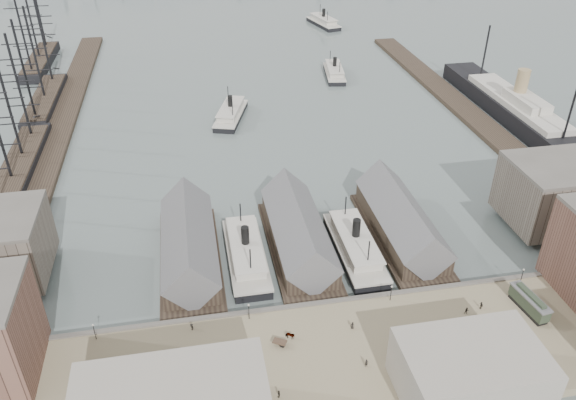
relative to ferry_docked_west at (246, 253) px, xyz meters
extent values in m
plane|color=#54615F|center=(13.00, -14.34, -2.42)|extent=(900.00, 900.00, 0.00)
cube|color=#857759|center=(13.00, -34.34, -1.42)|extent=(180.00, 30.00, 2.00)
cube|color=#59544C|center=(13.00, -19.54, -1.27)|extent=(180.00, 1.20, 2.30)
cube|color=#2D231C|center=(-55.00, 85.66, -1.62)|extent=(10.00, 220.00, 1.60)
cube|color=#2D231C|center=(91.00, 75.66, -1.62)|extent=(10.00, 180.00, 1.60)
cube|color=#2D231C|center=(-13.00, 1.66, -1.82)|extent=(14.00, 42.00, 1.20)
cube|color=#2D231C|center=(-13.00, 2.66, 1.28)|extent=(12.00, 36.00, 5.00)
cube|color=#59595B|center=(-13.00, 2.66, 3.88)|extent=(12.60, 37.00, 12.60)
cube|color=#2D231C|center=(13.00, 1.66, -1.82)|extent=(14.00, 42.00, 1.20)
cube|color=#2D231C|center=(13.00, 2.66, 1.28)|extent=(12.00, 36.00, 5.00)
cube|color=#59595B|center=(13.00, 2.66, 3.88)|extent=(12.60, 37.00, 12.60)
cube|color=#2D231C|center=(39.00, 1.66, -1.82)|extent=(14.00, 42.00, 1.20)
cube|color=#2D231C|center=(39.00, 2.66, 1.28)|extent=(12.00, 36.00, 5.00)
cube|color=#59595B|center=(39.00, 2.66, 3.88)|extent=(12.60, 37.00, 12.60)
cube|color=#60564C|center=(81.00, 0.66, 7.08)|extent=(28.00, 20.00, 15.00)
cube|color=gray|center=(33.00, -46.34, 4.58)|extent=(24.00, 16.00, 10.00)
cylinder|color=black|center=(-32.00, -21.34, 1.38)|extent=(0.16, 0.16, 3.60)
sphere|color=beige|center=(-32.00, -21.34, 3.28)|extent=(0.44, 0.44, 0.44)
cylinder|color=black|center=(-2.00, -21.34, 1.38)|extent=(0.16, 0.16, 3.60)
sphere|color=beige|center=(-2.00, -21.34, 3.28)|extent=(0.44, 0.44, 0.44)
cylinder|color=black|center=(28.00, -21.34, 1.38)|extent=(0.16, 0.16, 3.60)
sphere|color=beige|center=(28.00, -21.34, 3.28)|extent=(0.44, 0.44, 0.44)
cylinder|color=black|center=(58.00, -21.34, 1.38)|extent=(0.16, 0.16, 3.60)
sphere|color=beige|center=(58.00, -21.34, 3.28)|extent=(0.44, 0.44, 0.44)
cube|color=black|center=(0.00, 0.00, -1.49)|extent=(8.26, 28.92, 1.86)
cube|color=beige|center=(0.00, 0.00, -0.15)|extent=(8.68, 28.92, 0.52)
cube|color=beige|center=(0.00, 0.00, 1.30)|extent=(6.71, 20.66, 2.27)
cube|color=beige|center=(0.00, 0.00, 2.74)|extent=(7.23, 22.72, 0.41)
cylinder|color=black|center=(0.00, 0.00, 5.02)|extent=(1.86, 1.86, 4.65)
cylinder|color=black|center=(0.00, 9.29, 4.81)|extent=(0.31, 0.31, 6.20)
cylinder|color=black|center=(0.00, -9.29, 4.81)|extent=(0.31, 0.31, 6.20)
cube|color=black|center=(26.00, -1.99, -1.48)|extent=(8.36, 29.25, 1.88)
cube|color=beige|center=(26.00, -1.99, -0.12)|extent=(8.77, 29.25, 0.52)
cube|color=beige|center=(26.00, -1.99, 1.34)|extent=(6.79, 20.89, 2.30)
cube|color=beige|center=(26.00, -1.99, 2.80)|extent=(7.31, 22.98, 0.42)
cylinder|color=black|center=(26.00, -1.99, 5.10)|extent=(1.88, 1.88, 4.70)
cylinder|color=black|center=(26.00, 7.41, 4.89)|extent=(0.31, 0.31, 6.27)
cylinder|color=black|center=(26.00, -11.39, 4.89)|extent=(0.31, 0.31, 6.27)
cube|color=black|center=(4.85, 83.88, -1.58)|extent=(14.98, 27.10, 1.68)
cube|color=beige|center=(4.85, 83.88, -0.37)|extent=(15.33, 27.21, 0.47)
cube|color=beige|center=(4.85, 83.88, 0.93)|extent=(11.40, 19.58, 2.05)
cube|color=beige|center=(4.85, 83.88, 2.23)|extent=(12.40, 21.49, 0.37)
cylinder|color=black|center=(4.85, 83.88, 4.28)|extent=(1.68, 1.68, 4.19)
cylinder|color=black|center=(4.85, 92.26, 4.10)|extent=(0.28, 0.28, 5.59)
cylinder|color=black|center=(4.85, 75.50, 4.10)|extent=(0.28, 0.28, 5.59)
cube|color=black|center=(53.07, 120.46, -1.63)|extent=(10.56, 25.49, 1.59)
cube|color=beige|center=(53.07, 120.46, -0.48)|extent=(10.91, 25.54, 0.44)
cube|color=beige|center=(53.07, 120.46, 0.76)|extent=(8.23, 18.30, 1.94)
cube|color=beige|center=(53.07, 120.46, 1.99)|extent=(8.92, 20.12, 0.35)
cylinder|color=black|center=(53.07, 120.46, 3.94)|extent=(1.59, 1.59, 3.97)
cylinder|color=black|center=(53.07, 128.41, 3.76)|extent=(0.26, 0.26, 5.30)
cylinder|color=black|center=(53.07, 112.51, 3.76)|extent=(0.26, 0.26, 5.30)
cube|color=black|center=(68.00, 201.15, -1.54)|extent=(13.97, 28.32, 1.75)
cube|color=beige|center=(68.00, 201.15, -0.28)|extent=(14.34, 28.41, 0.49)
cube|color=beige|center=(68.00, 201.15, 1.08)|extent=(10.72, 20.41, 2.14)
cube|color=beige|center=(68.00, 201.15, 2.45)|extent=(11.65, 22.41, 0.39)
cylinder|color=black|center=(68.00, 201.15, 4.59)|extent=(1.75, 1.75, 4.38)
cylinder|color=black|center=(68.00, 209.91, 4.39)|extent=(0.29, 0.29, 5.84)
cylinder|color=black|center=(68.00, 192.39, 4.39)|extent=(0.29, 0.29, 5.84)
cube|color=black|center=(-61.45, 53.12, -0.63)|extent=(8.94, 61.59, 3.58)
cube|color=#2D231C|center=(-61.45, 53.12, 1.45)|extent=(8.44, 55.43, 0.60)
cylinder|color=black|center=(-61.45, 60.30, 17.45)|extent=(0.79, 0.79, 33.78)
cylinder|color=black|center=(-61.45, 74.68, 17.45)|extent=(0.79, 0.79, 33.78)
cube|color=black|center=(-63.12, 109.07, -0.62)|extent=(8.98, 51.90, 3.59)
cube|color=#2D231C|center=(-63.12, 109.07, 1.47)|extent=(8.48, 46.71, 0.60)
cylinder|color=black|center=(-63.12, 90.90, 17.54)|extent=(0.80, 0.80, 33.93)
cylinder|color=black|center=(-63.12, 109.07, 17.54)|extent=(0.80, 0.80, 33.93)
cylinder|color=black|center=(-63.12, 127.23, 17.54)|extent=(0.80, 0.80, 33.93)
cube|color=black|center=(-73.70, 159.03, -0.61)|extent=(9.07, 50.38, 3.63)
cube|color=#2D231C|center=(-73.70, 159.03, 1.51)|extent=(8.56, 45.34, 0.60)
cylinder|color=black|center=(-73.70, 141.39, 17.73)|extent=(0.81, 0.81, 34.26)
cylinder|color=black|center=(-73.70, 159.03, 17.73)|extent=(0.81, 0.81, 34.26)
cylinder|color=black|center=(-73.70, 176.66, 17.73)|extent=(0.81, 0.81, 34.26)
cube|color=black|center=(105.00, 63.65, 0.55)|extent=(12.85, 93.92, 5.93)
cube|color=beige|center=(105.00, 63.65, 4.50)|extent=(10.88, 54.38, 1.98)
cube|color=beige|center=(105.00, 58.71, 6.97)|extent=(7.91, 19.77, 2.97)
cylinder|color=tan|center=(105.00, 63.65, 11.42)|extent=(4.35, 4.35, 9.89)
cube|color=black|center=(54.87, -29.48, -0.02)|extent=(3.64, 9.64, 0.79)
cube|color=#2D3C2B|center=(54.87, -29.48, 1.66)|extent=(3.81, 10.14, 2.57)
cube|color=#59595B|center=(54.87, -29.48, 3.09)|extent=(4.06, 10.56, 0.30)
imported|color=black|center=(-29.61, -28.78, 0.31)|extent=(1.68, 1.60, 1.46)
cube|color=#3F2D21|center=(-32.00, -29.81, 0.48)|extent=(2.98, 2.41, 0.25)
cylinder|color=black|center=(-31.72, -30.45, 0.13)|extent=(1.04, 0.51, 1.10)
cylinder|color=black|center=(-32.28, -29.17, 0.13)|extent=(1.04, 0.51, 1.10)
imported|color=black|center=(5.09, -28.34, 0.43)|extent=(2.20, 1.79, 1.70)
cube|color=#3F2D21|center=(2.83, -29.63, 0.48)|extent=(3.00, 2.59, 0.25)
cylinder|color=black|center=(3.17, -30.24, 0.13)|extent=(1.00, 0.61, 1.10)
cylinder|color=black|center=(2.48, -29.02, 0.13)|extent=(1.00, 0.61, 1.10)
imported|color=black|center=(29.09, -39.09, 0.40)|extent=(1.43, 1.66, 1.65)
cube|color=#3F2D21|center=(26.49, -39.04, 0.48)|extent=(2.63, 1.55, 0.25)
cylinder|color=black|center=(26.48, -39.74, 0.13)|extent=(1.10, 0.10, 1.10)
cylinder|color=black|center=(26.50, -38.34, 0.13)|extent=(1.10, 0.10, 1.10)
imported|color=black|center=(-41.88, -22.94, 0.41)|extent=(0.47, 0.62, 1.66)
imported|color=black|center=(-31.21, -31.40, 0.43)|extent=(1.04, 1.04, 1.70)
imported|color=black|center=(-13.58, -22.34, 0.38)|extent=(1.10, 1.18, 1.59)
imported|color=black|center=(0.61, -41.40, 0.40)|extent=(0.52, 1.00, 1.63)
imported|color=black|center=(17.80, -27.82, 0.37)|extent=(0.90, 0.77, 1.57)
imported|color=black|center=(17.60, -37.64, 0.44)|extent=(0.67, 0.53, 1.71)
imported|color=black|center=(41.94, -28.20, 0.39)|extent=(0.94, 0.82, 1.62)
imported|color=black|center=(48.53, -34.78, 0.45)|extent=(1.29, 1.20, 1.74)
imported|color=black|center=(45.59, -27.26, 0.46)|extent=(0.52, 1.06, 1.76)
camera|label=1|loc=(-9.80, -105.13, 80.34)|focal=35.00mm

